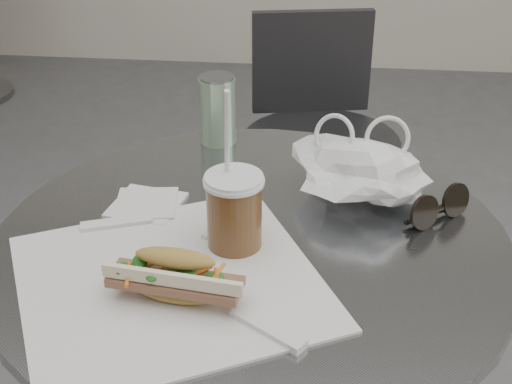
# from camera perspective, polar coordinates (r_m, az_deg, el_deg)

# --- Properties ---
(cafe_table) EXTENTS (0.76, 0.76, 0.74)m
(cafe_table) POSITION_cam_1_polar(r_m,az_deg,el_deg) (1.22, -0.35, -14.51)
(cafe_table) COLOR slate
(cafe_table) RESTS_ON ground
(chair_far) EXTENTS (0.42, 0.45, 0.79)m
(chair_far) POSITION_cam_1_polar(r_m,az_deg,el_deg) (1.99, 4.81, 0.84)
(chair_far) COLOR #303032
(chair_far) RESTS_ON ground
(sandwich_paper) EXTENTS (0.50, 0.50, 0.00)m
(sandwich_paper) POSITION_cam_1_polar(r_m,az_deg,el_deg) (0.96, -6.93, -7.11)
(sandwich_paper) COLOR white
(sandwich_paper) RESTS_ON cafe_table
(banh_mi) EXTENTS (0.22, 0.11, 0.07)m
(banh_mi) POSITION_cam_1_polar(r_m,az_deg,el_deg) (0.91, -6.46, -6.77)
(banh_mi) COLOR #B48D44
(banh_mi) RESTS_ON sandwich_paper
(iced_coffee) EXTENTS (0.09, 0.09, 0.25)m
(iced_coffee) POSITION_cam_1_polar(r_m,az_deg,el_deg) (0.99, -1.75, -1.50)
(iced_coffee) COLOR brown
(iced_coffee) RESTS_ON cafe_table
(sunglasses) EXTENTS (0.11, 0.09, 0.05)m
(sunglasses) POSITION_cam_1_polar(r_m,az_deg,el_deg) (1.11, 14.39, -1.27)
(sunglasses) COLOR black
(sunglasses) RESTS_ON cafe_table
(plastic_bag) EXTENTS (0.23, 0.19, 0.10)m
(plastic_bag) POSITION_cam_1_polar(r_m,az_deg,el_deg) (1.12, 8.20, 1.50)
(plastic_bag) COLOR white
(plastic_bag) RESTS_ON cafe_table
(napkin_stack) EXTENTS (0.12, 0.12, 0.01)m
(napkin_stack) POSITION_cam_1_polar(r_m,az_deg,el_deg) (1.13, -8.77, -0.98)
(napkin_stack) COLOR white
(napkin_stack) RESTS_ON cafe_table
(drink_can) EXTENTS (0.07, 0.07, 0.13)m
(drink_can) POSITION_cam_1_polar(r_m,az_deg,el_deg) (1.30, -3.09, 6.61)
(drink_can) COLOR #518C54
(drink_can) RESTS_ON cafe_table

